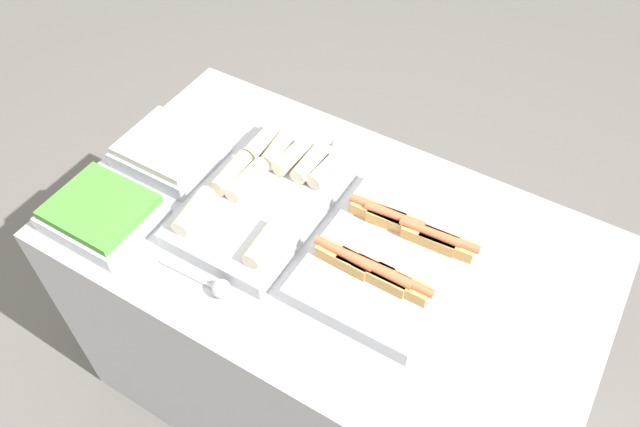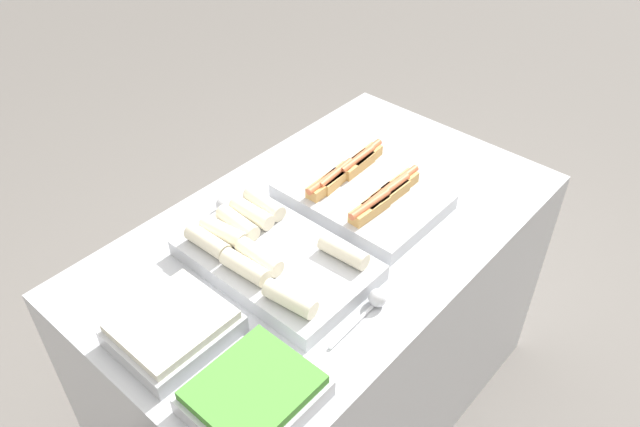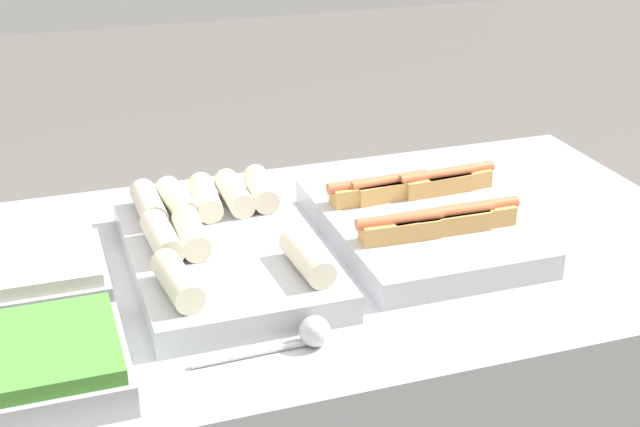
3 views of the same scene
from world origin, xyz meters
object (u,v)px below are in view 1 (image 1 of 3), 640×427
Objects in this scene: tray_side_front at (102,213)px; tray_wraps at (265,194)px; tray_side_back at (170,151)px; serving_spoon_far at (334,146)px; serving_spoon_near at (217,287)px; tray_hotdogs at (388,256)px.

tray_wraps is at bearing 39.76° from tray_side_front.
serving_spoon_far is (0.40, 0.28, -0.01)m from tray_side_back.
tray_wraps is 1.91× the size of tray_side_front.
tray_side_back reaches higher than serving_spoon_near.
tray_side_front is 0.69m from serving_spoon_far.
tray_side_back is 1.25× the size of serving_spoon_near.
serving_spoon_near is at bearing -137.77° from tray_hotdogs.
tray_side_front reaches higher than serving_spoon_far.
serving_spoon_near is (0.06, -0.31, -0.02)m from tray_wraps.
tray_side_back is at bearing -145.02° from serving_spoon_far.
serving_spoon_near is 1.04× the size of serving_spoon_far.
tray_side_back is at bearing 90.00° from tray_side_front.
serving_spoon_far is at bearing 77.88° from tray_wraps.
tray_hotdogs reaches higher than serving_spoon_near.
tray_side_back is 0.49m from serving_spoon_far.
tray_wraps reaches higher than tray_side_back.
serving_spoon_near is (0.41, -0.02, -0.01)m from tray_side_front.
tray_hotdogs is at bearing -1.06° from tray_side_back.
tray_wraps is 1.91× the size of tray_side_back.
tray_side_front is (-0.34, -0.28, -0.00)m from tray_wraps.
tray_hotdogs is 0.39m from tray_wraps.
serving_spoon_far is at bearing 54.58° from tray_side_front.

